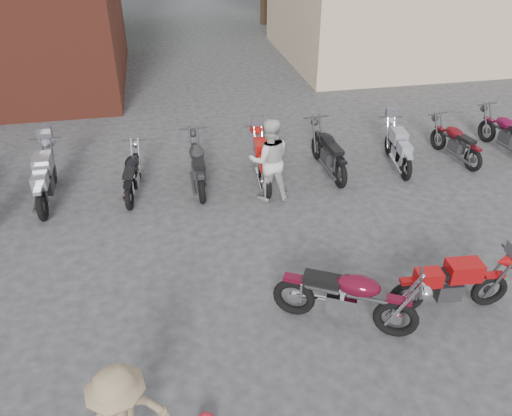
{
  "coord_description": "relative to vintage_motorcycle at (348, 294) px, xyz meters",
  "views": [
    {
      "loc": [
        -1.84,
        -5.03,
        5.73
      ],
      "look_at": [
        -0.32,
        2.55,
        0.9
      ],
      "focal_mm": 35.0,
      "sensor_mm": 36.0,
      "label": 1
    }
  ],
  "objects": [
    {
      "name": "person_light",
      "position": [
        -0.32,
        4.05,
        0.31
      ],
      "size": [
        0.94,
        0.75,
        1.87
      ],
      "primitive_type": "imported",
      "rotation": [
        0.0,
        0.0,
        3.09
      ],
      "color": "silver",
      "rests_on": "ground"
    },
    {
      "name": "row_bike_7",
      "position": [
        4.73,
        5.03,
        -0.1
      ],
      "size": [
        0.9,
        1.89,
        1.05
      ],
      "primitive_type": null,
      "rotation": [
        0.0,
        0.0,
        1.74
      ],
      "color": "#570A12",
      "rests_on": "ground"
    },
    {
      "name": "vintage_motorcycle",
      "position": [
        0.0,
        0.0,
        0.0
      ],
      "size": [
        2.25,
        1.67,
        1.26
      ],
      "primitive_type": null,
      "rotation": [
        0.0,
        0.0,
        -0.5
      ],
      "color": "#520A1D",
      "rests_on": "ground"
    },
    {
      "name": "ground",
      "position": [
        -0.65,
        -0.29,
        -0.63
      ],
      "size": [
        90.0,
        90.0,
        0.0
      ],
      "primitive_type": "plane",
      "color": "#303032"
    },
    {
      "name": "stucco_building",
      "position": [
        7.85,
        14.71,
        1.12
      ],
      "size": [
        10.0,
        8.0,
        3.5
      ],
      "primitive_type": "cube",
      "color": "#C5A58D",
      "rests_on": "ground"
    },
    {
      "name": "row_bike_5",
      "position": [
        1.35,
        4.99,
        -0.03
      ],
      "size": [
        0.78,
        2.1,
        1.2
      ],
      "primitive_type": null,
      "rotation": [
        0.0,
        0.0,
        1.62
      ],
      "color": "black",
      "rests_on": "ground"
    },
    {
      "name": "row_bike_2",
      "position": [
        -3.26,
        4.87,
        -0.1
      ],
      "size": [
        0.82,
        1.89,
        1.06
      ],
      "primitive_type": null,
      "rotation": [
        0.0,
        0.0,
        1.45
      ],
      "color": "black",
      "rests_on": "ground"
    },
    {
      "name": "row_bike_4",
      "position": [
        -0.3,
        4.83,
        -0.05
      ],
      "size": [
        0.81,
        2.05,
        1.17
      ],
      "primitive_type": null,
      "rotation": [
        0.0,
        0.0,
        1.5
      ],
      "color": "red",
      "rests_on": "ground"
    },
    {
      "name": "sportbike",
      "position": [
        1.78,
        0.03,
        -0.07
      ],
      "size": [
        1.96,
        0.79,
        1.11
      ],
      "primitive_type": null,
      "rotation": [
        0.0,
        0.0,
        -0.08
      ],
      "color": "#A50D0F",
      "rests_on": "ground"
    },
    {
      "name": "row_bike_3",
      "position": [
        -1.79,
        4.93,
        -0.04
      ],
      "size": [
        0.69,
        2.05,
        1.19
      ],
      "primitive_type": null,
      "rotation": [
        0.0,
        0.0,
        1.56
      ],
      "color": "#28272A",
      "rests_on": "ground"
    },
    {
      "name": "row_bike_8",
      "position": [
        6.26,
        5.17,
        -0.06
      ],
      "size": [
        0.92,
        2.04,
        1.14
      ],
      "primitive_type": null,
      "rotation": [
        0.0,
        0.0,
        1.71
      ],
      "color": "#590B2B",
      "rests_on": "ground"
    },
    {
      "name": "row_bike_1",
      "position": [
        -5.11,
        4.91,
        -0.02
      ],
      "size": [
        0.74,
        2.13,
        1.23
      ],
      "primitive_type": null,
      "rotation": [
        0.0,
        0.0,
        1.59
      ],
      "color": "gray",
      "rests_on": "ground"
    },
    {
      "name": "row_bike_6",
      "position": [
        3.14,
        4.95,
        -0.08
      ],
      "size": [
        0.88,
        1.96,
        1.09
      ],
      "primitive_type": null,
      "rotation": [
        0.0,
        0.0,
        1.43
      ],
      "color": "#9C9FAA",
      "rests_on": "ground"
    }
  ]
}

